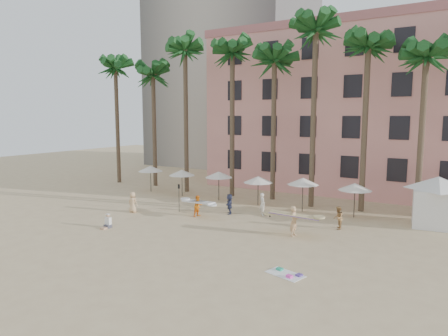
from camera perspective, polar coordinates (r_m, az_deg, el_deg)
The scene contains 12 objects.
ground at distance 23.62m, azimuth -6.69°, elevation -11.40°, with size 120.00×120.00×0.00m, color #D1B789.
pink_hotel at distance 44.13m, azimuth 22.47°, elevation 7.42°, with size 35.00×14.00×16.00m, color #FAA298.
grey_tower at distance 66.35m, azimuth 1.42°, elevation 22.68°, with size 22.00×18.00×50.00m, color #A89E8E.
palm_row at distance 35.60m, azimuth 9.22°, elevation 16.03°, with size 44.40×5.40×16.30m.
umbrella_row at distance 34.86m, azimuth 1.96°, elevation -1.24°, with size 22.50×2.70×2.73m.
cabana at distance 31.21m, azimuth 28.20°, elevation -3.67°, with size 4.98×4.98×3.50m.
beach_towel at distance 20.19m, azimuth 8.92°, elevation -14.70°, with size 2.00×1.44×0.14m.
carrier_yellow at distance 25.95m, azimuth 9.97°, elevation -7.25°, with size 3.19×1.45×1.93m.
carrier_white at distance 30.48m, azimuth -3.71°, elevation -5.30°, with size 3.08×1.40×1.62m.
beachgoers at distance 30.25m, azimuth 1.58°, elevation -5.53°, with size 16.04×5.11×1.74m.
paddle at distance 31.97m, azimuth -6.45°, elevation -3.76°, with size 0.18×0.04×2.23m.
seated_man at distance 28.64m, azimuth -16.31°, elevation -7.57°, with size 0.43×0.74×0.96m.
Camera 1 is at (13.76, -17.60, 7.64)m, focal length 32.00 mm.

